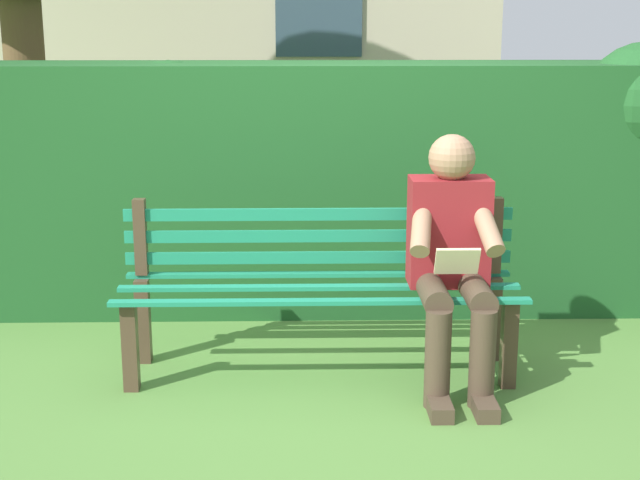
% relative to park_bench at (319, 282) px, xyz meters
% --- Properties ---
extents(ground, '(60.00, 60.00, 0.00)m').
position_rel_park_bench_xyz_m(ground, '(0.00, 0.09, -0.45)').
color(ground, '#517F38').
extents(park_bench, '(1.94, 0.52, 0.84)m').
position_rel_park_bench_xyz_m(park_bench, '(0.00, 0.00, 0.00)').
color(park_bench, '#4C3828').
rests_on(park_bench, ground).
extents(person_seated, '(0.44, 0.73, 1.18)m').
position_rel_park_bench_xyz_m(person_seated, '(-0.62, 0.19, 0.18)').
color(person_seated, maroon).
rests_on(person_seated, ground).
extents(hedge_backdrop, '(5.05, 0.84, 1.58)m').
position_rel_park_bench_xyz_m(hedge_backdrop, '(-0.43, -1.10, 0.33)').
color(hedge_backdrop, '#1E5123').
rests_on(hedge_backdrop, ground).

